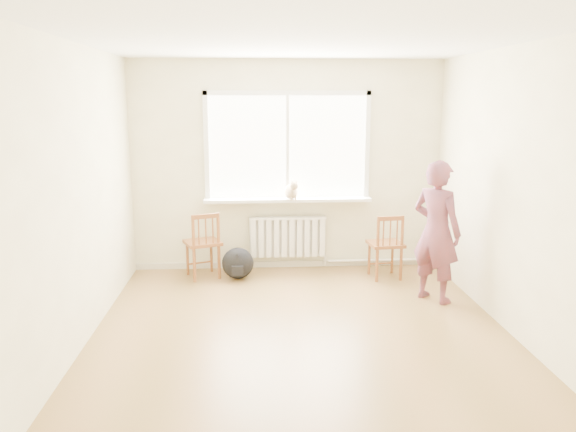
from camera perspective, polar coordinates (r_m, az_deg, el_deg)
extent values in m
plane|color=olive|center=(5.46, 1.41, -12.03)|extent=(4.50, 4.50, 0.00)
plane|color=white|center=(5.02, 1.57, 17.45)|extent=(4.50, 4.50, 0.00)
cube|color=#F3ECC2|center=(7.29, -0.07, 5.07)|extent=(4.00, 0.01, 2.70)
cube|color=white|center=(7.24, -0.06, 7.01)|extent=(2.00, 0.02, 1.30)
cube|color=white|center=(7.20, -0.05, 12.40)|extent=(2.12, 0.05, 0.06)
cube|color=white|center=(7.23, -8.28, 6.88)|extent=(0.06, 0.05, 1.42)
cube|color=white|center=(7.36, 8.04, 6.97)|extent=(0.06, 0.05, 1.42)
cube|color=white|center=(7.22, -0.05, 7.00)|extent=(0.04, 0.05, 1.30)
cube|color=white|center=(7.24, -0.02, 1.66)|extent=(2.15, 0.22, 0.04)
cube|color=white|center=(7.41, -0.05, -2.10)|extent=(1.00, 0.02, 0.55)
cube|color=white|center=(7.36, -0.02, -2.20)|extent=(1.00, 0.10, 0.51)
cube|color=white|center=(7.30, -0.02, -0.22)|extent=(1.00, 0.12, 0.03)
cylinder|color=silver|center=(7.66, 9.36, -4.46)|extent=(1.40, 0.04, 0.04)
cube|color=beige|center=(7.54, -0.06, -4.88)|extent=(4.00, 0.03, 0.08)
cube|color=brown|center=(7.10, -8.67, -2.68)|extent=(0.53, 0.52, 0.04)
cylinder|color=brown|center=(7.35, -7.79, -3.95)|extent=(0.04, 0.04, 0.44)
cylinder|color=brown|center=(7.27, -10.17, -4.22)|extent=(0.04, 0.04, 0.44)
cylinder|color=brown|center=(7.06, -7.02, -4.59)|extent=(0.04, 0.04, 0.44)
cylinder|color=brown|center=(6.98, -9.49, -4.88)|extent=(0.04, 0.04, 0.44)
cylinder|color=brown|center=(7.01, -7.06, -3.04)|extent=(0.04, 0.04, 0.84)
cylinder|color=brown|center=(6.92, -9.55, -3.31)|extent=(0.04, 0.04, 0.84)
cube|color=brown|center=(6.87, -8.39, -0.03)|extent=(0.33, 0.16, 0.05)
cylinder|color=brown|center=(6.94, -7.64, -1.41)|extent=(0.02, 0.02, 0.34)
cylinder|color=brown|center=(6.91, -8.35, -1.48)|extent=(0.02, 0.02, 0.34)
cylinder|color=brown|center=(6.89, -9.05, -1.55)|extent=(0.02, 0.02, 0.34)
cube|color=brown|center=(7.11, 9.87, -2.80)|extent=(0.44, 0.43, 0.04)
cylinder|color=brown|center=(7.35, 10.55, -4.08)|extent=(0.03, 0.03, 0.43)
cylinder|color=brown|center=(7.25, 8.25, -4.22)|extent=(0.03, 0.03, 0.43)
cylinder|color=brown|center=(7.08, 11.41, -4.75)|extent=(0.03, 0.03, 0.43)
cylinder|color=brown|center=(6.97, 9.03, -4.91)|extent=(0.03, 0.03, 0.43)
cylinder|color=brown|center=(7.02, 11.47, -3.24)|extent=(0.04, 0.04, 0.82)
cylinder|color=brown|center=(6.92, 9.08, -3.38)|extent=(0.04, 0.04, 0.82)
cube|color=brown|center=(6.88, 10.40, -0.24)|extent=(0.33, 0.07, 0.05)
cylinder|color=brown|center=(6.95, 11.02, -1.62)|extent=(0.02, 0.02, 0.33)
cylinder|color=brown|center=(6.92, 10.35, -1.65)|extent=(0.02, 0.02, 0.33)
cylinder|color=brown|center=(6.89, 9.67, -1.68)|extent=(0.02, 0.02, 0.33)
imported|color=#CC4462|center=(6.34, 14.83, -1.53)|extent=(0.66, 0.68, 1.57)
ellipsoid|color=#CCB18B|center=(7.16, 0.33, 2.48)|extent=(0.23, 0.29, 0.19)
sphere|color=#CCB18B|center=(7.02, 0.62, 3.09)|extent=(0.11, 0.11, 0.11)
cone|color=#CCB18B|center=(7.01, 0.40, 3.51)|extent=(0.03, 0.03, 0.04)
cone|color=#CCB18B|center=(7.02, 0.85, 3.53)|extent=(0.03, 0.03, 0.04)
cylinder|color=#CCB18B|center=(7.29, 0.03, 2.20)|extent=(0.06, 0.17, 0.02)
cylinder|color=#CCB18B|center=(7.06, 0.33, 1.97)|extent=(0.02, 0.02, 0.10)
cylinder|color=#CCB18B|center=(7.08, 0.77, 1.99)|extent=(0.02, 0.02, 0.10)
ellipsoid|color=black|center=(7.05, -5.12, -4.79)|extent=(0.47, 0.41, 0.40)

